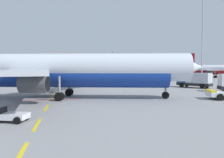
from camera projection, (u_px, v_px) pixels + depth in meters
name	position (u px, v px, depth m)	size (l,w,h in m)	color
ground	(156.00, 86.00, 52.17)	(400.00, 400.00, 0.00)	gray
apron_paint_markings	(57.00, 88.00, 46.79)	(8.00, 98.10, 0.01)	yellow
airliner_foreground	(75.00, 70.00, 31.71)	(34.47, 33.61, 12.20)	silver
airliner_mid_left	(219.00, 70.00, 96.00)	(26.50, 24.44, 10.60)	silver
airliner_far_center	(46.00, 70.00, 95.47)	(28.67, 29.16, 10.23)	silver
ground_power_truck	(195.00, 80.00, 48.52)	(5.97, 7.11, 3.14)	black
apron_light_mast_far	(203.00, 24.00, 69.25)	(1.80, 1.80, 28.64)	slate
terminal_satellite	(100.00, 63.00, 174.00)	(84.43, 23.19, 16.44)	gray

